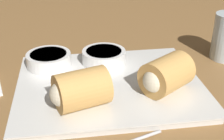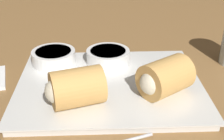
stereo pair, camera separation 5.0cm
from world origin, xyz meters
The scene contains 6 objects.
table_surface centered at (0.00, 0.00, 1.00)cm, with size 180.00×140.00×2.00cm.
serving_plate centered at (0.45, -1.05, 2.76)cm, with size 32.70×26.28×1.50cm.
roll_front_left centered at (8.64, -5.37, 6.55)cm, with size 10.02×9.55×6.11cm.
roll_front_right centered at (-5.74, -7.98, 6.55)cm, with size 9.61×8.21×6.11cm.
dipping_bowl_near centered at (0.01, 6.99, 4.94)cm, with size 8.63×8.63×2.65cm.
dipping_bowl_far centered at (-10.82, 7.17, 4.94)cm, with size 8.63×8.63×2.65cm.
Camera 1 is at (-6.67, -48.96, 31.18)cm, focal length 50.00 mm.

